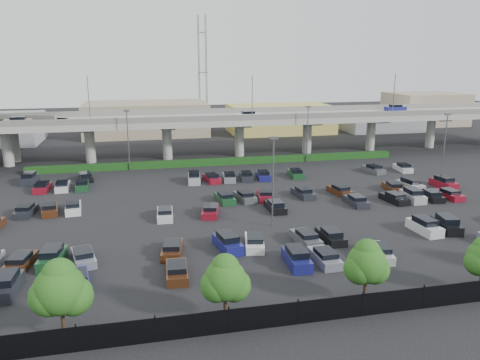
% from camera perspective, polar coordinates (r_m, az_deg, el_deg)
% --- Properties ---
extents(ground, '(280.00, 280.00, 0.00)m').
position_cam_1_polar(ground, '(60.93, 1.83, -3.12)').
color(ground, black).
extents(overpass, '(150.00, 13.00, 15.80)m').
position_cam_1_polar(overpass, '(90.11, -3.35, 7.15)').
color(overpass, gray).
rests_on(overpass, ground).
extents(hedge, '(66.00, 1.60, 1.10)m').
position_cam_1_polar(hedge, '(84.44, -2.37, 2.25)').
color(hedge, '#113D13').
rests_on(hedge, ground).
extents(fence, '(70.00, 0.10, 2.00)m').
position_cam_1_polar(fence, '(36.23, 13.14, -14.82)').
color(fence, black).
rests_on(fence, ground).
extents(tree_row, '(65.07, 3.66, 5.94)m').
position_cam_1_polar(tree_row, '(36.54, 13.47, -9.97)').
color(tree_row, '#332316').
rests_on(tree_row, ground).
extents(parked_cars, '(62.95, 41.67, 1.67)m').
position_cam_1_polar(parked_cars, '(57.02, 1.51, -3.73)').
color(parked_cars, white).
rests_on(parked_cars, ground).
extents(light_poles, '(66.90, 48.38, 10.30)m').
position_cam_1_polar(light_poles, '(60.40, -2.40, 2.84)').
color(light_poles, '#4F4F54').
rests_on(light_poles, ground).
extents(distant_buildings, '(138.00, 24.00, 9.00)m').
position_cam_1_polar(distant_buildings, '(121.96, 0.29, 7.56)').
color(distant_buildings, gray).
rests_on(distant_buildings, ground).
extents(comm_tower, '(2.40, 2.40, 30.00)m').
position_cam_1_polar(comm_tower, '(131.59, -4.58, 13.20)').
color(comm_tower, '#4F4F54').
rests_on(comm_tower, ground).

